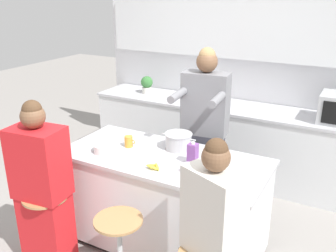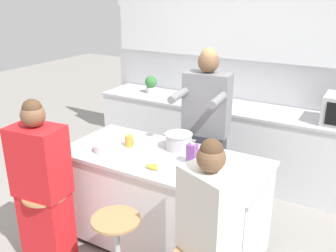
% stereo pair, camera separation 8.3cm
% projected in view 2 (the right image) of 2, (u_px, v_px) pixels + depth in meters
% --- Properties ---
extents(ground_plane, '(16.00, 16.00, 0.00)m').
position_uv_depth(ground_plane, '(164.00, 244.00, 3.49)').
color(ground_plane, gray).
extents(wall_back, '(3.84, 0.22, 2.70)m').
position_uv_depth(wall_back, '(246.00, 50.00, 4.54)').
color(wall_back, white).
rests_on(wall_back, ground_plane).
extents(back_counter, '(3.56, 0.64, 0.91)m').
position_uv_depth(back_counter, '(231.00, 141.00, 4.67)').
color(back_counter, silver).
rests_on(back_counter, ground_plane).
extents(kitchen_island, '(1.78, 0.81, 0.90)m').
position_uv_depth(kitchen_island, '(163.00, 202.00, 3.33)').
color(kitchen_island, black).
rests_on(kitchen_island, ground_plane).
extents(bar_stool_leftmost, '(0.38, 0.38, 0.68)m').
position_uv_depth(bar_stool_leftmost, '(49.00, 227.00, 3.15)').
color(bar_stool_leftmost, tan).
rests_on(bar_stool_leftmost, ground_plane).
extents(person_cooking, '(0.50, 0.60, 1.75)m').
position_uv_depth(person_cooking, '(206.00, 137.00, 3.70)').
color(person_cooking, '#383842').
rests_on(person_cooking, ground_plane).
extents(person_wrapped_blanket, '(0.44, 0.33, 1.48)m').
position_uv_depth(person_wrapped_blanket, '(43.00, 191.00, 3.04)').
color(person_wrapped_blanket, red).
rests_on(person_wrapped_blanket, ground_plane).
extents(cooking_pot, '(0.33, 0.25, 0.14)m').
position_uv_depth(cooking_pot, '(179.00, 141.00, 3.31)').
color(cooking_pot, '#B7BABC').
rests_on(cooking_pot, kitchen_island).
extents(fruit_bowl, '(0.22, 0.22, 0.07)m').
position_uv_depth(fruit_bowl, '(107.00, 147.00, 3.27)').
color(fruit_bowl, white).
rests_on(fruit_bowl, kitchen_island).
extents(mixing_bowl_steel, '(0.23, 0.23, 0.06)m').
position_uv_depth(mixing_bowl_steel, '(234.00, 179.00, 2.75)').
color(mixing_bowl_steel, white).
rests_on(mixing_bowl_steel, kitchen_island).
extents(coffee_cup_near, '(0.10, 0.07, 0.08)m').
position_uv_depth(coffee_cup_near, '(187.00, 169.00, 2.88)').
color(coffee_cup_near, white).
rests_on(coffee_cup_near, kitchen_island).
extents(coffee_cup_far, '(0.11, 0.07, 0.10)m').
position_uv_depth(coffee_cup_far, '(129.00, 141.00, 3.37)').
color(coffee_cup_far, orange).
rests_on(coffee_cup_far, kitchen_island).
extents(banana_bunch, '(0.13, 0.10, 0.04)m').
position_uv_depth(banana_bunch, '(153.00, 166.00, 2.96)').
color(banana_bunch, yellow).
rests_on(banana_bunch, kitchen_island).
extents(juice_carton, '(0.07, 0.07, 0.19)m').
position_uv_depth(juice_carton, '(192.00, 154.00, 3.02)').
color(juice_carton, '#7A428E').
rests_on(juice_carton, kitchen_island).
extents(potted_plant, '(0.16, 0.16, 0.23)m').
position_uv_depth(potted_plant, '(151.00, 84.00, 5.03)').
color(potted_plant, beige).
rests_on(potted_plant, back_counter).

